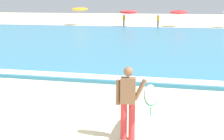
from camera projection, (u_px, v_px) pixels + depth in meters
The scene contains 9 objects.
ground_plane at pixel (30, 139), 7.78m from camera, with size 160.00×160.00×0.00m, color beige.
sea at pixel (147, 41), 26.26m from camera, with size 120.00×28.00×0.14m, color teal.
surf_foam at pixel (101, 77), 13.51m from camera, with size 120.00×0.83×0.01m, color white.
surfer_with_board at pixel (138, 97), 7.52m from camera, with size 1.10×2.49×1.73m.
beach_umbrella_0 at pixel (80, 9), 44.62m from camera, with size 2.22×2.23×2.38m.
beach_umbrella_1 at pixel (129, 12), 41.87m from camera, with size 2.24×2.24×2.08m.
beach_umbrella_2 at pixel (179, 12), 42.05m from camera, with size 2.20×2.23×2.15m.
beachgoer_near_row_left at pixel (124, 20), 41.36m from camera, with size 0.32×0.20×1.58m.
beachgoer_near_row_mid at pixel (158, 21), 40.42m from camera, with size 0.32×0.20×1.58m.
Camera 1 is at (3.64, -6.61, 3.16)m, focal length 53.14 mm.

